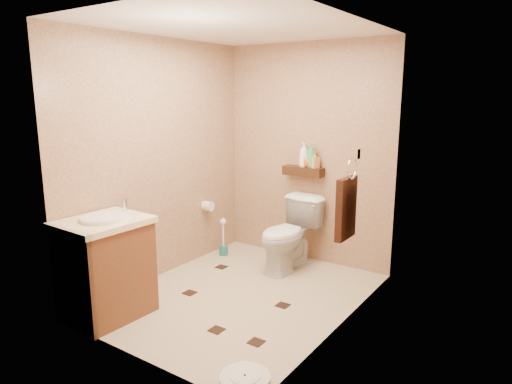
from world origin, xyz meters
The scene contains 19 objects.
ground centered at (0.00, 0.00, 0.00)m, with size 2.50×2.50×0.00m, color tan.
wall_back centered at (0.00, 1.25, 1.20)m, with size 2.00×0.04×2.40m, color tan.
wall_front centered at (0.00, -1.25, 1.20)m, with size 2.00×0.04×2.40m, color tan.
wall_left centered at (-1.00, 0.00, 1.20)m, with size 0.04×2.50×2.40m, color tan.
wall_right centered at (1.00, 0.00, 1.20)m, with size 0.04×2.50×2.40m, color tan.
ceiling centered at (0.00, 0.00, 2.40)m, with size 2.00×2.50×0.02m, color silver.
wall_shelf centered at (0.00, 1.17, 1.02)m, with size 0.46×0.14×0.10m, color #38210F.
floor_accents centered at (0.03, -0.06, 0.00)m, with size 1.30×1.34×0.01m.
toilet centered at (0.03, 0.83, 0.39)m, with size 0.43×0.76×0.77m, color white.
vanity centered at (-0.70, -0.95, 0.44)m, with size 0.59×0.71×0.98m.
bathroom_scale centered at (0.82, -1.07, 0.03)m, with size 0.44×0.44×0.07m.
toilet_brush centered at (-0.82, 0.77, 0.16)m, with size 0.10×0.10×0.44m.
towel_ring centered at (0.91, 0.25, 0.95)m, with size 0.12×0.30×0.76m.
toilet_paper centered at (-0.94, 0.65, 0.60)m, with size 0.12×0.11×0.12m.
bottle_a centered at (0.00, 1.17, 1.20)m, with size 0.10×0.10×0.27m, color white.
bottle_b centered at (0.01, 1.17, 1.15)m, with size 0.07×0.07×0.16m, color gold.
bottle_c centered at (0.07, 1.17, 1.14)m, with size 0.11×0.11×0.15m, color #CA4117.
bottle_d centered at (0.09, 1.17, 1.20)m, with size 0.10×0.10×0.26m, color #37A763.
bottle_e centered at (0.14, 1.17, 1.16)m, with size 0.08×0.08×0.18m, color gold.
Camera 1 is at (2.37, -3.20, 1.85)m, focal length 32.00 mm.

